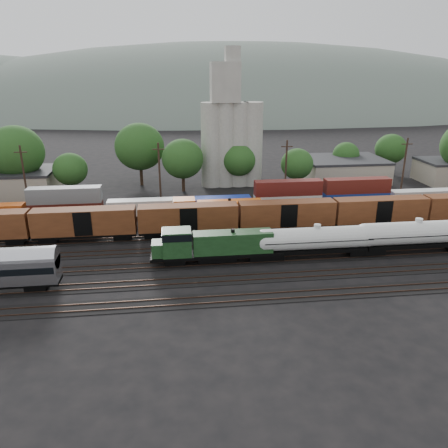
{
  "coord_description": "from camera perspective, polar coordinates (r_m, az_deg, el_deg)",
  "views": [
    {
      "loc": [
        -9.8,
        -58.18,
        24.6
      ],
      "look_at": [
        -2.41,
        2.0,
        3.0
      ],
      "focal_mm": 35.0,
      "sensor_mm": 36.0,
      "label": 1
    }
  ],
  "objects": [
    {
      "name": "tank_car_b",
      "position": [
        66.62,
        23.9,
        -1.2
      ],
      "size": [
        18.43,
        3.3,
        4.83
      ],
      "color": "silver",
      "rests_on": "ground"
    },
    {
      "name": "utility_poles",
      "position": [
        82.85,
        -0.03,
        6.78
      ],
      "size": [
        122.2,
        0.36,
        12.0
      ],
      "color": "black",
      "rests_on": "ground"
    },
    {
      "name": "ground",
      "position": [
        63.92,
        2.37,
        -3.04
      ],
      "size": [
        600.0,
        600.0,
        0.0
      ],
      "primitive_type": "plane",
      "color": "black"
    },
    {
      "name": "boxcar_string",
      "position": [
        71.39,
        14.17,
        1.48
      ],
      "size": [
        184.4,
        2.9,
        4.2
      ],
      "color": "black",
      "rests_on": "ground"
    },
    {
      "name": "grain_silo",
      "position": [
        96.02,
        0.92,
        11.62
      ],
      "size": [
        13.4,
        5.0,
        29.0
      ],
      "color": "#A4A196",
      "rests_on": "ground"
    },
    {
      "name": "tracks",
      "position": [
        63.91,
        2.37,
        -3.0
      ],
      "size": [
        180.0,
        33.2,
        0.2
      ],
      "color": "black",
      "rests_on": "ground"
    },
    {
      "name": "green_locomotive",
      "position": [
        57.72,
        -1.88,
        -2.76
      ],
      "size": [
        17.55,
        3.1,
        4.65
      ],
      "color": "black",
      "rests_on": "ground"
    },
    {
      "name": "tank_car_a",
      "position": [
        60.62,
        11.97,
        -1.99
      ],
      "size": [
        17.57,
        3.15,
        4.61
      ],
      "color": "silver",
      "rests_on": "ground"
    },
    {
      "name": "industrial_sheds",
      "position": [
        97.4,
        2.91,
        6.5
      ],
      "size": [
        119.38,
        17.26,
        5.1
      ],
      "color": "#9E937F",
      "rests_on": "ground"
    },
    {
      "name": "tree_band",
      "position": [
        95.86,
        -9.16,
        9.16
      ],
      "size": [
        164.91,
        23.69,
        14.1
      ],
      "color": "black",
      "rests_on": "ground"
    },
    {
      "name": "orange_locomotive",
      "position": [
        71.94,
        -1.67,
        1.74
      ],
      "size": [
        17.8,
        2.97,
        4.45
      ],
      "color": "black",
      "rests_on": "ground"
    },
    {
      "name": "container_wall",
      "position": [
        76.45,
        -7.47,
        2.65
      ],
      "size": [
        160.0,
        2.6,
        5.8
      ],
      "color": "black",
      "rests_on": "ground"
    },
    {
      "name": "distant_hills",
      "position": [
        323.14,
        -0.97,
        11.57
      ],
      "size": [
        860.0,
        286.0,
        130.0
      ],
      "color": "#59665B",
      "rests_on": "ground"
    }
  ]
}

